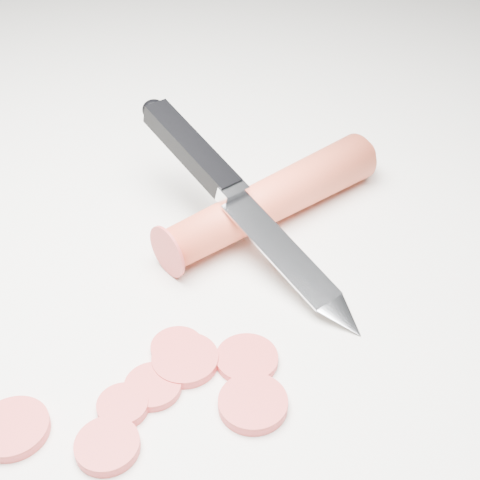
{
  "coord_description": "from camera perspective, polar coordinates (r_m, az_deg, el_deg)",
  "views": [
    {
      "loc": [
        0.05,
        -0.32,
        0.31
      ],
      "look_at": [
        0.02,
        0.05,
        0.02
      ],
      "focal_mm": 50.0,
      "sensor_mm": 36.0,
      "label": 1
    }
  ],
  "objects": [
    {
      "name": "carrot_slice_3",
      "position": [
        0.42,
        -5.38,
        -9.17
      ],
      "size": [
        0.03,
        0.03,
        0.01
      ],
      "primitive_type": "cylinder",
      "color": "red",
      "rests_on": "ground"
    },
    {
      "name": "carrot_slice_0",
      "position": [
        0.4,
        -18.8,
        -14.99
      ],
      "size": [
        0.04,
        0.04,
        0.01
      ],
      "primitive_type": "cylinder",
      "color": "red",
      "rests_on": "ground"
    },
    {
      "name": "carrot_slice_7",
      "position": [
        0.39,
        1.11,
        -13.78
      ],
      "size": [
        0.04,
        0.04,
        0.01
      ],
      "primitive_type": "cylinder",
      "color": "red",
      "rests_on": "ground"
    },
    {
      "name": "carrot",
      "position": [
        0.51,
        2.76,
        3.5
      ],
      "size": [
        0.16,
        0.16,
        0.03
      ],
      "primitive_type": "cylinder",
      "rotation": [
        1.57,
        0.0,
        -0.78
      ],
      "color": "#E14428",
      "rests_on": "ground"
    },
    {
      "name": "carrot_slice_1",
      "position": [
        0.38,
        -11.25,
        -16.85
      ],
      "size": [
        0.04,
        0.04,
        0.01
      ],
      "primitive_type": "cylinder",
      "color": "red",
      "rests_on": "ground"
    },
    {
      "name": "ground",
      "position": [
        0.45,
        -2.87,
        -5.44
      ],
      "size": [
        2.4,
        2.4,
        0.0
      ],
      "primitive_type": "plane",
      "color": "silver",
      "rests_on": "ground"
    },
    {
      "name": "carrot_slice_5",
      "position": [
        0.4,
        -7.44,
        -12.29
      ],
      "size": [
        0.03,
        0.03,
        0.01
      ],
      "primitive_type": "cylinder",
      "color": "red",
      "rests_on": "ground"
    },
    {
      "name": "carrot_slice_6",
      "position": [
        0.4,
        -9.98,
        -13.78
      ],
      "size": [
        0.03,
        0.03,
        0.01
      ],
      "primitive_type": "cylinder",
      "color": "red",
      "rests_on": "ground"
    },
    {
      "name": "carrot_slice_2",
      "position": [
        0.41,
        -4.7,
        -10.16
      ],
      "size": [
        0.04,
        0.04,
        0.01
      ],
      "primitive_type": "cylinder",
      "color": "red",
      "rests_on": "ground"
    },
    {
      "name": "carrot_slice_4",
      "position": [
        0.41,
        0.59,
        -10.12
      ],
      "size": [
        0.04,
        0.04,
        0.01
      ],
      "primitive_type": "cylinder",
      "color": "red",
      "rests_on": "ground"
    },
    {
      "name": "kitchen_knife",
      "position": [
        0.47,
        0.39,
        3.2
      ],
      "size": [
        0.19,
        0.19,
        0.08
      ],
      "primitive_type": null,
      "color": "silver",
      "rests_on": "ground"
    }
  ]
}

